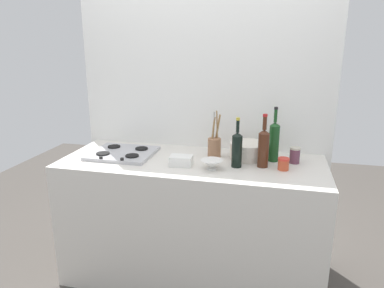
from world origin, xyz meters
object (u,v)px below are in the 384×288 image
Objects in this scene: wine_bottle_mid_right at (274,141)px; butter_dish at (181,161)px; wine_bottle_leftmost at (263,147)px; stovetop_hob at (123,153)px; plate_stack at (249,151)px; condiment_jar_front at (295,155)px; utensil_crock at (214,146)px; mixing_bowl at (212,164)px; wine_bottle_mid_left at (237,149)px; condiment_jar_rear at (283,164)px.

wine_bottle_mid_right reaches higher than butter_dish.
stovetop_hob is at bearing 178.70° from wine_bottle_leftmost.
plate_stack is at bearing 124.92° from wine_bottle_leftmost.
stovetop_hob is 1.26× the size of wine_bottle_leftmost.
condiment_jar_front reaches higher than stovetop_hob.
plate_stack is 0.24m from utensil_crock.
wine_bottle_mid_right reaches higher than mixing_bowl.
mixing_bowl is (-0.31, -0.13, -0.10)m from wine_bottle_leftmost.
condiment_jar_rear is (0.30, 0.01, -0.08)m from wine_bottle_mid_left.
wine_bottle_mid_left is 0.41m from condiment_jar_front.
plate_stack reaches higher than stovetop_hob.
wine_bottle_mid_left reaches higher than condiment_jar_front.
wine_bottle_leftmost is at bearing -20.54° from utensil_crock.
wine_bottle_mid_right is at bearing 35.39° from mixing_bowl.
wine_bottle_mid_left is at bearing -155.74° from condiment_jar_front.
wine_bottle_leftmost is at bearing -114.55° from wine_bottle_mid_right.
mixing_bowl is 0.98× the size of butter_dish.
condiment_jar_front is at bearing 17.22° from butter_dish.
utensil_crock reaches higher than condiment_jar_rear.
condiment_jar_rear reaches higher than butter_dish.
wine_bottle_leftmost is 3.21× the size of condiment_jar_front.
mixing_bowl is 1.85× the size of condiment_jar_rear.
wine_bottle_mid_right is 0.17m from condiment_jar_front.
wine_bottle_mid_right is (0.06, 0.14, 0.01)m from wine_bottle_leftmost.
wine_bottle_mid_left is 0.31m from condiment_jar_rear.
stovetop_hob is at bearing -171.78° from plate_stack.
utensil_crock is (-0.34, 0.13, -0.05)m from wine_bottle_leftmost.
wine_bottle_mid_left is (-0.06, -0.19, 0.07)m from plate_stack.
butter_dish is 0.76m from condiment_jar_front.
wine_bottle_mid_right reaches higher than condiment_jar_rear.
wine_bottle_leftmost is 0.15m from wine_bottle_mid_right.
plate_stack is 0.20m from wine_bottle_leftmost.
wine_bottle_mid_right reaches higher than stovetop_hob.
condiment_jar_rear is (0.13, -0.03, -0.09)m from wine_bottle_leftmost.
wine_bottle_mid_right is 2.58× the size of mixing_bowl.
wine_bottle_mid_left is at bearing -177.86° from condiment_jar_rear.
wine_bottle_mid_right is at bearing 174.92° from condiment_jar_front.
butter_dish reaches higher than stovetop_hob.
condiment_jar_rear is at bearing 6.09° from butter_dish.
wine_bottle_leftmost is (0.11, -0.15, 0.08)m from plate_stack.
wine_bottle_leftmost is 0.94× the size of wine_bottle_mid_right.
stovetop_hob is at bearing 165.45° from butter_dish.
butter_dish is (-0.36, -0.06, -0.09)m from wine_bottle_mid_left.
plate_stack is 1.80× the size of butter_dish.
plate_stack is at bearing 175.88° from wine_bottle_mid_right.
plate_stack is at bearing 53.42° from mixing_bowl.
wine_bottle_mid_right is 0.64m from butter_dish.
mixing_bowl is 0.21m from butter_dish.
wine_bottle_mid_left is 4.17× the size of condiment_jar_rear.
wine_bottle_mid_left reaches higher than plate_stack.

